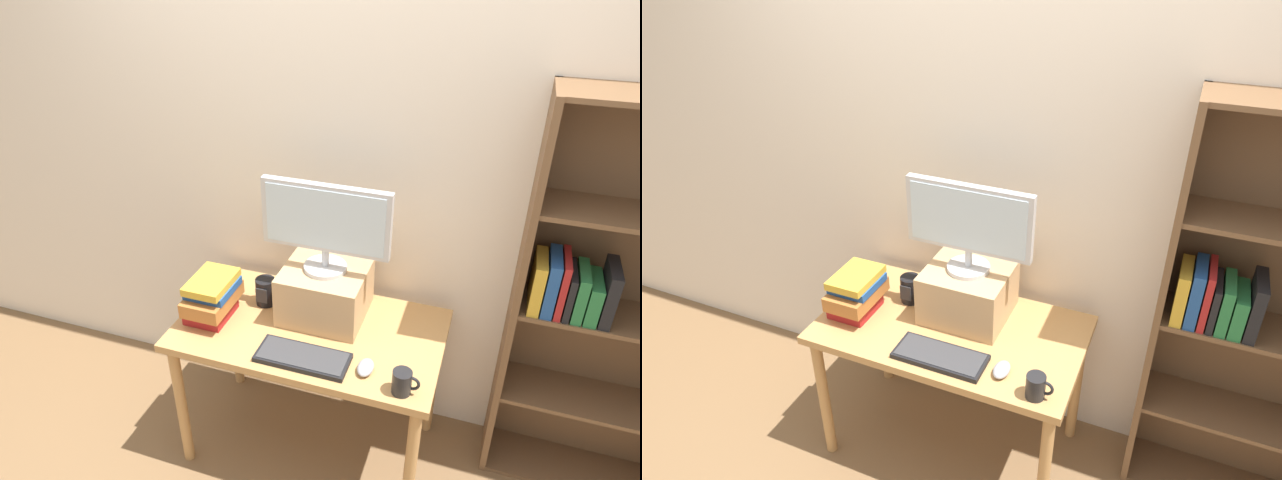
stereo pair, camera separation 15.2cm
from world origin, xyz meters
The scene contains 11 objects.
ground_plane centered at (0.00, 0.00, 0.00)m, with size 12.00×12.00×0.00m, color brown.
back_wall centered at (0.00, 0.42, 1.30)m, with size 7.00×0.08×2.60m.
desk centered at (0.00, 0.00, 0.63)m, with size 1.15×0.65×0.73m.
bookshelf_unit centered at (1.22, 0.27, 0.91)m, with size 0.88×0.28×1.79m.
riser_box centered at (0.03, 0.12, 0.84)m, with size 0.36×0.34×0.24m.
computer_monitor centered at (0.03, 0.12, 1.18)m, with size 0.55×0.19×0.40m.
keyboard centered at (0.04, -0.21, 0.74)m, with size 0.38×0.16×0.02m.
computer_mouse centered at (0.30, -0.19, 0.74)m, with size 0.06×0.10×0.04m.
book_stack centered at (-0.44, -0.06, 0.83)m, with size 0.20×0.27×0.20m.
coffee_mug centered at (0.46, -0.25, 0.78)m, with size 0.11×0.08×0.10m.
desk_speaker centered at (-0.25, 0.10, 0.79)m, with size 0.09×0.09×0.13m.
Camera 1 is at (0.68, -1.85, 2.30)m, focal length 32.00 mm.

